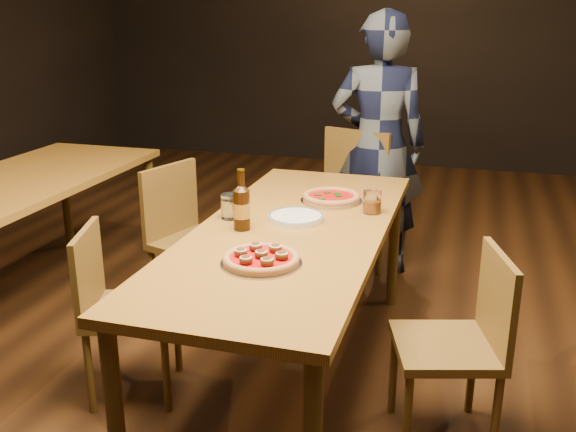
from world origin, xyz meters
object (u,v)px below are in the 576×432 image
(pizza_margherita, at_px, (331,197))
(plate_stack, at_px, (296,218))
(beer_bottle, at_px, (242,209))
(amber_glass, at_px, (372,202))
(pizza_meatball, at_px, (261,258))
(chair_main_e, at_px, (446,345))
(table_left, at_px, (11,195))
(table_main, at_px, (291,243))
(chair_main_nw, at_px, (132,309))
(chair_end, at_px, (339,205))
(diner, at_px, (378,146))
(chair_main_sw, at_px, (197,242))
(water_glass, at_px, (231,206))

(pizza_margherita, height_order, plate_stack, pizza_margherita)
(beer_bottle, xyz_separation_m, amber_glass, (0.50, 0.39, -0.04))
(pizza_meatball, height_order, pizza_margherita, pizza_meatball)
(chair_main_e, relative_size, pizza_meatball, 2.70)
(table_left, xyz_separation_m, amber_glass, (2.00, 0.01, 0.12))
(pizza_meatball, bearing_deg, beer_bottle, 120.50)
(table_left, height_order, pizza_meatball, pizza_meatball)
(table_main, xyz_separation_m, chair_main_nw, (-0.64, -0.29, -0.27))
(chair_main_e, distance_m, pizza_margherita, 0.98)
(beer_bottle, bearing_deg, chair_end, 83.22)
(chair_main_e, relative_size, amber_glass, 7.84)
(chair_end, bearing_deg, pizza_margherita, -64.04)
(chair_end, bearing_deg, plate_stack, -71.08)
(table_left, height_order, pizza_margherita, pizza_margherita)
(beer_bottle, bearing_deg, diner, 77.20)
(chair_main_sw, xyz_separation_m, chair_main_e, (1.37, -0.72, -0.03))
(table_main, xyz_separation_m, pizza_meatball, (0.01, -0.42, 0.09))
(chair_main_nw, bearing_deg, plate_stack, -75.56)
(water_glass, relative_size, amber_glass, 1.06)
(table_main, xyz_separation_m, beer_bottle, (-0.20, -0.08, 0.17))
(diner, bearing_deg, chair_end, 39.94)
(table_left, distance_m, plate_stack, 1.70)
(plate_stack, bearing_deg, beer_bottle, -135.28)
(table_left, height_order, chair_end, chair_end)
(table_main, distance_m, beer_bottle, 0.27)
(chair_main_e, distance_m, water_glass, 1.11)
(chair_end, relative_size, water_glass, 8.69)
(chair_main_e, bearing_deg, water_glass, -122.57)
(chair_main_nw, relative_size, diner, 0.49)
(chair_main_sw, bearing_deg, table_main, -108.05)
(chair_main_sw, height_order, diner, diner)
(chair_main_e, relative_size, water_glass, 7.42)
(pizza_meatball, bearing_deg, diner, 85.57)
(chair_end, distance_m, beer_bottle, 1.36)
(chair_main_e, height_order, beer_bottle, beer_bottle)
(chair_main_sw, xyz_separation_m, amber_glass, (0.97, -0.17, 0.36))
(table_left, bearing_deg, chair_end, 29.23)
(plate_stack, bearing_deg, amber_glass, 33.60)
(table_main, bearing_deg, chair_main_sw, 144.24)
(pizza_margherita, bearing_deg, table_main, -99.96)
(chair_main_e, height_order, pizza_margherita, chair_main_e)
(chair_main_nw, bearing_deg, chair_main_e, -105.36)
(chair_end, xyz_separation_m, diner, (0.19, 0.23, 0.34))
(table_main, xyz_separation_m, chair_main_e, (0.69, -0.24, -0.26))
(chair_main_sw, distance_m, chair_main_e, 1.55)
(pizza_meatball, xyz_separation_m, water_glass, (-0.31, 0.48, 0.03))
(plate_stack, bearing_deg, chair_main_sw, 150.43)
(water_glass, bearing_deg, chair_main_e, -16.33)
(chair_main_e, height_order, diner, diner)
(chair_main_sw, bearing_deg, table_left, 117.95)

